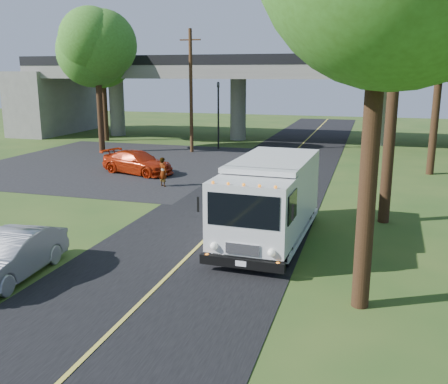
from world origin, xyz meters
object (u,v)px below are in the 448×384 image
at_px(step_van, 269,198).
at_px(silver_sedan, 11,256).
at_px(red_sedan, 137,162).
at_px(traffic_signal, 218,108).
at_px(utility_pole, 191,91).
at_px(pedestrian, 163,172).
at_px(tree_left_far, 103,54).
at_px(tree_left_lot, 98,44).
at_px(tree_right_far, 448,28).

height_order(step_van, silver_sedan, step_van).
distance_m(red_sedan, silver_sedan, 15.63).
bearing_deg(step_van, traffic_signal, 113.94).
relative_size(utility_pole, pedestrian, 5.75).
bearing_deg(red_sedan, tree_left_far, 52.28).
bearing_deg(silver_sedan, utility_pole, 93.22).
xyz_separation_m(tree_left_lot, silver_sedan, (9.43, -21.84, -7.23)).
xyz_separation_m(tree_left_far, pedestrian, (11.89, -15.38, -6.67)).
bearing_deg(pedestrian, red_sedan, -13.41).
xyz_separation_m(utility_pole, pedestrian, (2.60, -11.54, -3.81)).
bearing_deg(step_van, tree_left_lot, 136.46).
xyz_separation_m(utility_pole, tree_left_far, (-9.29, 3.84, 2.86)).
distance_m(utility_pole, silver_sedan, 24.52).
xyz_separation_m(tree_left_lot, pedestrian, (8.89, -9.38, -7.12)).
distance_m(tree_left_far, silver_sedan, 31.23).
bearing_deg(red_sedan, pedestrian, -117.85).
relative_size(tree_left_lot, step_van, 1.49).
bearing_deg(step_van, tree_right_far, 66.32).
bearing_deg(tree_left_far, traffic_signal, -9.65).
height_order(silver_sedan, pedestrian, pedestrian).
distance_m(step_van, silver_sedan, 8.56).
xyz_separation_m(traffic_signal, utility_pole, (-1.50, -2.00, 1.40)).
bearing_deg(tree_right_far, traffic_signal, 157.93).
distance_m(tree_left_lot, pedestrian, 14.76).
bearing_deg(pedestrian, tree_left_lot, -15.50).
bearing_deg(step_van, red_sedan, 137.55).
bearing_deg(traffic_signal, tree_left_far, 170.35).
height_order(traffic_signal, step_van, traffic_signal).
xyz_separation_m(traffic_signal, red_sedan, (-1.76, -10.74, -2.52)).
height_order(tree_left_lot, step_van, tree_left_lot).
bearing_deg(red_sedan, tree_left_lot, 59.13).
distance_m(traffic_signal, tree_left_far, 11.75).
distance_m(utility_pole, pedestrian, 12.43).
bearing_deg(silver_sedan, red_sedan, 98.33).
relative_size(utility_pole, tree_left_lot, 0.86).
height_order(utility_pole, tree_left_far, tree_left_far).
distance_m(traffic_signal, pedestrian, 13.80).
xyz_separation_m(traffic_signal, step_van, (8.20, -20.59, -1.62)).
xyz_separation_m(tree_right_far, red_sedan, (-16.97, -4.57, -7.63)).
xyz_separation_m(utility_pole, silver_sedan, (3.14, -24.00, -3.92)).
height_order(tree_right_far, pedestrian, tree_right_far).
bearing_deg(tree_right_far, step_van, -115.90).
relative_size(tree_right_far, red_sedan, 2.36).
bearing_deg(tree_left_lot, utility_pole, 18.97).
relative_size(tree_left_lot, pedestrian, 6.71).
bearing_deg(pedestrian, step_van, 166.27).
height_order(tree_left_lot, pedestrian, tree_left_lot).
bearing_deg(step_van, silver_sedan, -138.28).
relative_size(traffic_signal, tree_left_lot, 0.50).
distance_m(traffic_signal, red_sedan, 11.17).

